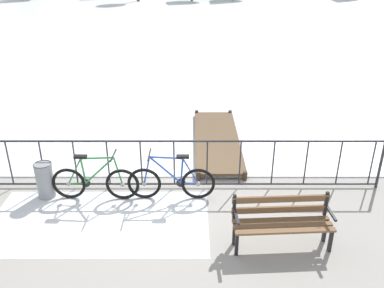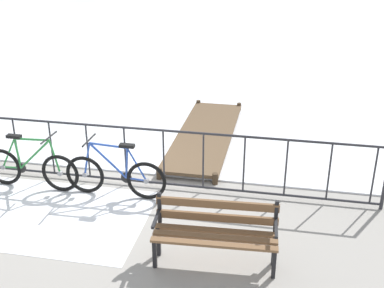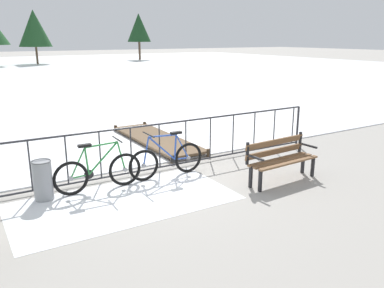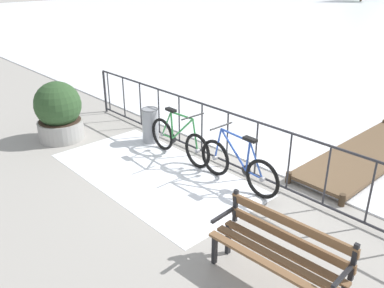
{
  "view_description": "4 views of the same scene",
  "coord_description": "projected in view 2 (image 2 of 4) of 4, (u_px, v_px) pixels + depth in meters",
  "views": [
    {
      "loc": [
        0.69,
        -7.3,
        4.38
      ],
      "look_at": [
        0.7,
        0.02,
        0.98
      ],
      "focal_mm": 38.29,
      "sensor_mm": 36.0,
      "label": 1
    },
    {
      "loc": [
        2.9,
        -7.15,
        4.07
      ],
      "look_at": [
        1.46,
        0.08,
        0.82
      ],
      "focal_mm": 46.34,
      "sensor_mm": 36.0,
      "label": 2
    },
    {
      "loc": [
        -3.37,
        -7.46,
        2.86
      ],
      "look_at": [
        0.97,
        -0.31,
        0.59
      ],
      "focal_mm": 37.11,
      "sensor_mm": 36.0,
      "label": 3
    },
    {
      "loc": [
        4.17,
        -5.03,
        3.41
      ],
      "look_at": [
        -0.55,
        -0.67,
        0.57
      ],
      "focal_mm": 37.77,
      "sensor_mm": 36.0,
      "label": 4
    }
  ],
  "objects": [
    {
      "name": "railing_fence",
      "position": [
        106.0,
        153.0,
        8.36
      ],
      "size": [
        9.06,
        0.06,
        1.07
      ],
      "color": "#2D2D33",
      "rests_on": "ground"
    },
    {
      "name": "ground_plane",
      "position": [
        109.0,
        182.0,
        8.58
      ],
      "size": [
        160.0,
        160.0,
        0.0
      ],
      "primitive_type": "plane",
      "color": "#9E9991"
    },
    {
      "name": "wooden_dock",
      "position": [
        205.0,
        134.0,
        10.24
      ],
      "size": [
        1.1,
        3.84,
        0.2
      ],
      "color": "brown",
      "rests_on": "ground"
    },
    {
      "name": "bicycle_near_railing",
      "position": [
        31.0,
        168.0,
        8.26
      ],
      "size": [
        1.71,
        0.52,
        0.97
      ],
      "color": "black",
      "rests_on": "ground"
    },
    {
      "name": "snow_patch",
      "position": [
        21.0,
        212.0,
        7.68
      ],
      "size": [
        3.95,
        2.02,
        0.01
      ],
      "primitive_type": "cube",
      "color": "white",
      "rests_on": "ground"
    },
    {
      "name": "bicycle_second",
      "position": [
        115.0,
        176.0,
        8.01
      ],
      "size": [
        1.71,
        0.52,
        0.97
      ],
      "color": "black",
      "rests_on": "ground"
    },
    {
      "name": "park_bench",
      "position": [
        216.0,
        228.0,
        6.36
      ],
      "size": [
        1.63,
        0.57,
        0.89
      ],
      "color": "brown",
      "rests_on": "ground"
    }
  ]
}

